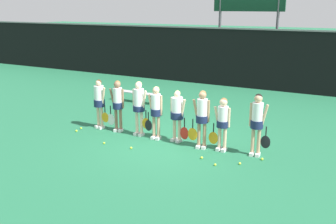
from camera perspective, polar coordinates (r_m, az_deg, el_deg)
name	(u,v)px	position (r m, az deg, el deg)	size (l,w,h in m)	color
ground_plane	(167,141)	(12.51, -0.07, -4.18)	(140.00, 140.00, 0.00)	#216642
fence_windscreen	(254,59)	(20.51, 12.44, 7.55)	(60.00, 0.08, 3.05)	black
scoreboard	(249,4)	(21.99, 11.62, 15.12)	(3.87, 0.15, 5.42)	#515156
bench_courtside	(136,93)	(17.43, -4.72, 2.72)	(2.08, 0.38, 0.45)	#B2B2B7
player_0	(99,100)	(13.71, -9.93, 1.75)	(0.66, 0.38, 1.72)	beige
player_1	(118,102)	(13.27, -7.33, 1.52)	(0.64, 0.35, 1.75)	#8C664C
player_2	(139,103)	(12.76, -4.23, 1.25)	(0.67, 0.39, 1.81)	beige
player_3	(156,108)	(12.39, -1.77, 0.53)	(0.62, 0.35, 1.72)	tan
player_4	(177,112)	(12.17, 1.35, 0.01)	(0.68, 0.41, 1.64)	beige
player_5	(202,114)	(11.61, 4.94, -0.34)	(0.65, 0.36, 1.77)	tan
player_6	(223,120)	(11.50, 7.93, -1.13)	(0.65, 0.35, 1.60)	beige
player_7	(257,119)	(11.25, 12.84, -1.04)	(0.64, 0.35, 1.81)	tan
tennis_ball_0	(81,128)	(13.98, -12.51, -2.31)	(0.07, 0.07, 0.07)	#CCE033
tennis_ball_1	(215,165)	(10.69, 6.86, -7.60)	(0.07, 0.07, 0.07)	#CCE033
tennis_ball_2	(76,131)	(13.72, -13.15, -2.67)	(0.07, 0.07, 0.07)	#CCE033
tennis_ball_3	(202,158)	(11.11, 4.91, -6.63)	(0.07, 0.07, 0.07)	#CCE033
tennis_ball_4	(104,143)	(12.37, -9.26, -4.47)	(0.07, 0.07, 0.07)	#CCE033
tennis_ball_5	(131,148)	(11.85, -5.37, -5.22)	(0.07, 0.07, 0.07)	#CCE033
tennis_ball_6	(262,159)	(11.28, 13.50, -6.65)	(0.07, 0.07, 0.07)	#CCE033
tennis_ball_7	(143,124)	(14.09, -3.67, -1.82)	(0.07, 0.07, 0.07)	#CCE033
tennis_ball_8	(240,163)	(10.87, 10.38, -7.35)	(0.06, 0.06, 0.06)	#CCE033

